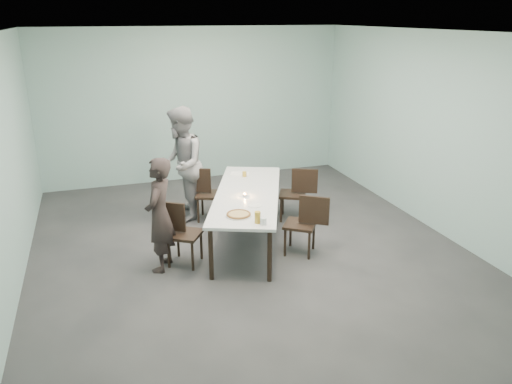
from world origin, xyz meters
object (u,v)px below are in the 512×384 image
object	(u,v)px
amber_tumbler	(244,174)
diner_far	(181,164)
table	(247,196)
chair_near_right	(306,221)
water_tumbler	(263,221)
diner_near	(160,215)
chair_far_right	(298,190)
pizza	(239,215)
chair_near_left	(178,229)
chair_far_left	(205,190)
side_plate	(255,205)
tealight	(245,195)
beer_glass	(258,217)

from	to	relation	value
amber_tumbler	diner_far	bearing A→B (deg)	157.44
table	amber_tumbler	size ratio (longest dim) A/B	34.36
chair_near_right	water_tumbler	size ratio (longest dim) A/B	9.67
diner_far	diner_near	bearing A→B (deg)	-7.87
chair_far_right	diner_near	world-z (taller)	diner_near
diner_far	pizza	xyz separation A→B (m)	(0.39, -1.96, -0.16)
chair_near_left	water_tumbler	distance (m)	1.24
chair_near_left	chair_far_left	distance (m)	1.56
side_plate	tealight	world-z (taller)	tealight
chair_near_left	tealight	xyz separation A→B (m)	(1.01, 0.26, 0.27)
chair_near_left	tealight	world-z (taller)	chair_near_left
chair_near_right	tealight	bearing A→B (deg)	-1.86
chair_near_left	diner_near	size ratio (longest dim) A/B	0.57
chair_near_left	chair_near_right	distance (m)	1.75
chair_near_left	chair_far_right	distance (m)	2.31
water_tumbler	chair_far_left	bearing A→B (deg)	96.75
table	tealight	bearing A→B (deg)	-118.46
table	diner_near	world-z (taller)	diner_near
pizza	amber_tumbler	bearing A→B (deg)	70.40
side_plate	diner_far	bearing A→B (deg)	112.50
diner_near	diner_far	xyz separation A→B (m)	(0.58, 1.64, 0.16)
pizza	tealight	bearing A→B (deg)	66.36
chair_far_left	diner_near	xyz separation A→B (m)	(-0.93, -1.48, 0.26)
chair_far_right	side_plate	xyz separation A→B (m)	(-1.08, -1.05, 0.25)
chair_near_left	diner_far	world-z (taller)	diner_far
chair_near_right	chair_far_right	bearing A→B (deg)	-72.57
chair_near_left	pizza	bearing A→B (deg)	3.38
chair_near_left	beer_glass	distance (m)	1.17
diner_far	chair_far_right	bearing A→B (deg)	82.04
chair_far_left	chair_far_right	size ratio (longest dim) A/B	1.00
chair_far_left	side_plate	bearing A→B (deg)	-53.10
tealight	beer_glass	bearing A→B (deg)	-97.76
table	beer_glass	distance (m)	1.14
diner_far	pizza	distance (m)	2.00
table	water_tumbler	world-z (taller)	water_tumbler
pizza	diner_far	bearing A→B (deg)	101.18
side_plate	amber_tumbler	xyz separation A→B (m)	(0.25, 1.29, 0.04)
chair_far_right	tealight	size ratio (longest dim) A/B	15.54
diner_near	pizza	world-z (taller)	diner_near
chair_near_left	chair_near_right	bearing A→B (deg)	23.09
side_plate	tealight	xyz separation A→B (m)	(-0.02, 0.39, 0.02)
chair_far_left	diner_far	xyz separation A→B (m)	(-0.34, 0.16, 0.43)
chair_far_right	table	bearing A→B (deg)	52.71
chair_near_left	diner_far	bearing A→B (deg)	109.81
side_plate	chair_near_right	bearing A→B (deg)	-12.26
tealight	chair_near_right	bearing A→B (deg)	-36.81
pizza	beer_glass	distance (m)	0.34
diner_far	beer_glass	size ratio (longest dim) A/B	12.37
beer_glass	chair_near_left	bearing A→B (deg)	141.87
chair_far_right	water_tumbler	world-z (taller)	chair_far_right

